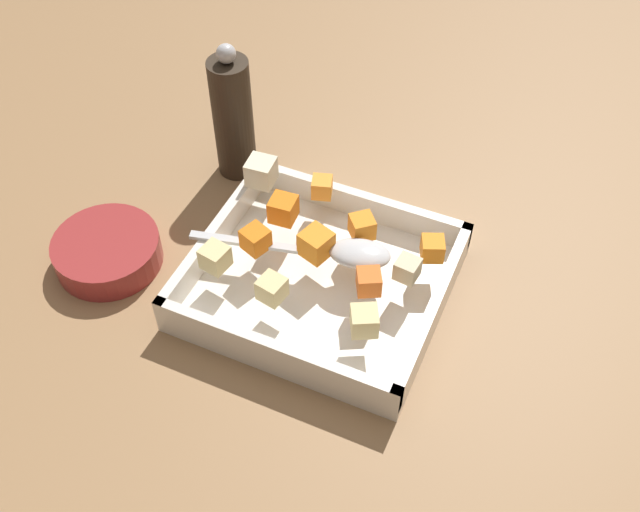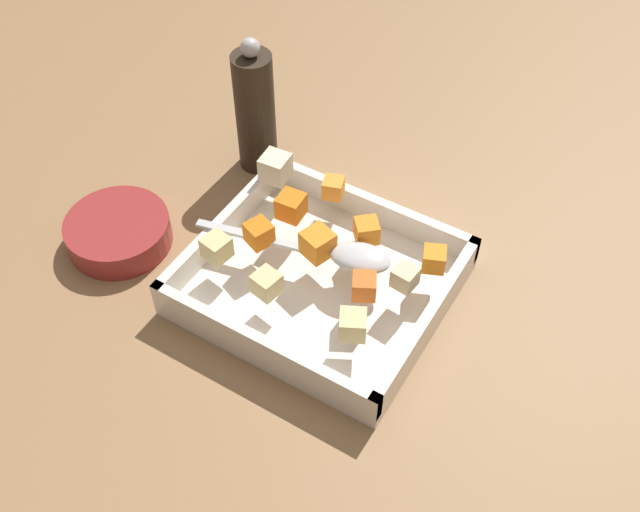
% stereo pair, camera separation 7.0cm
% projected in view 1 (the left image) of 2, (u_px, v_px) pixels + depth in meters
% --- Properties ---
extents(ground_plane, '(4.00, 4.00, 0.00)m').
position_uv_depth(ground_plane, '(338.00, 289.00, 0.89)').
color(ground_plane, '#936D47').
extents(baking_dish, '(0.28, 0.25, 0.05)m').
position_uv_depth(baking_dish, '(320.00, 282.00, 0.87)').
color(baking_dish, white).
rests_on(baking_dish, ground_plane).
extents(carrot_chunk_heap_side, '(0.03, 0.03, 0.03)m').
position_uv_depth(carrot_chunk_heap_side, '(432.00, 248.00, 0.84)').
color(carrot_chunk_heap_side, orange).
rests_on(carrot_chunk_heap_side, baking_dish).
extents(carrot_chunk_corner_sw, '(0.03, 0.03, 0.03)m').
position_uv_depth(carrot_chunk_corner_sw, '(369.00, 282.00, 0.81)').
color(carrot_chunk_corner_sw, orange).
rests_on(carrot_chunk_corner_sw, baking_dish).
extents(carrot_chunk_heap_top, '(0.04, 0.04, 0.03)m').
position_uv_depth(carrot_chunk_heap_top, '(316.00, 243.00, 0.84)').
color(carrot_chunk_heap_top, orange).
rests_on(carrot_chunk_heap_top, baking_dish).
extents(carrot_chunk_corner_se, '(0.03, 0.03, 0.02)m').
position_uv_depth(carrot_chunk_corner_se, '(322.00, 187.00, 0.91)').
color(carrot_chunk_corner_se, orange).
rests_on(carrot_chunk_corner_se, baking_dish).
extents(carrot_chunk_back_center, '(0.04, 0.04, 0.03)m').
position_uv_depth(carrot_chunk_back_center, '(362.00, 227.00, 0.86)').
color(carrot_chunk_back_center, orange).
rests_on(carrot_chunk_back_center, baking_dish).
extents(carrot_chunk_far_right, '(0.03, 0.03, 0.03)m').
position_uv_depth(carrot_chunk_far_right, '(283.00, 209.00, 0.88)').
color(carrot_chunk_far_right, orange).
rests_on(carrot_chunk_far_right, baking_dish).
extents(carrot_chunk_rim_edge, '(0.04, 0.04, 0.03)m').
position_uv_depth(carrot_chunk_rim_edge, '(256.00, 239.00, 0.85)').
color(carrot_chunk_rim_edge, orange).
rests_on(carrot_chunk_rim_edge, baking_dish).
extents(potato_chunk_center, '(0.03, 0.03, 0.02)m').
position_uv_depth(potato_chunk_center, '(407.00, 269.00, 0.82)').
color(potato_chunk_center, beige).
rests_on(potato_chunk_center, baking_dish).
extents(potato_chunk_near_spoon, '(0.03, 0.03, 0.03)m').
position_uv_depth(potato_chunk_near_spoon, '(272.00, 289.00, 0.80)').
color(potato_chunk_near_spoon, '#E0CC89').
rests_on(potato_chunk_near_spoon, baking_dish).
extents(potato_chunk_far_left, '(0.03, 0.03, 0.03)m').
position_uv_depth(potato_chunk_far_left, '(215.00, 257.00, 0.83)').
color(potato_chunk_far_left, '#E0CC89').
rests_on(potato_chunk_far_left, baking_dish).
extents(potato_chunk_mid_left, '(0.04, 0.04, 0.03)m').
position_uv_depth(potato_chunk_mid_left, '(364.00, 321.00, 0.78)').
color(potato_chunk_mid_left, '#E0CC89').
rests_on(potato_chunk_mid_left, baking_dish).
extents(potato_chunk_corner_ne, '(0.04, 0.04, 0.03)m').
position_uv_depth(potato_chunk_corner_ne, '(261.00, 172.00, 0.92)').
color(potato_chunk_corner_ne, beige).
rests_on(potato_chunk_corner_ne, baking_dish).
extents(serving_spoon, '(0.23, 0.08, 0.02)m').
position_uv_depth(serving_spoon, '(348.00, 253.00, 0.84)').
color(serving_spoon, silver).
rests_on(serving_spoon, baking_dish).
extents(pepper_mill, '(0.05, 0.05, 0.19)m').
position_uv_depth(pepper_mill, '(233.00, 117.00, 0.96)').
color(pepper_mill, '#2D2319').
rests_on(pepper_mill, ground_plane).
extents(small_prep_bowl, '(0.13, 0.13, 0.04)m').
position_uv_depth(small_prep_bowl, '(107.00, 251.00, 0.90)').
color(small_prep_bowl, maroon).
rests_on(small_prep_bowl, ground_plane).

